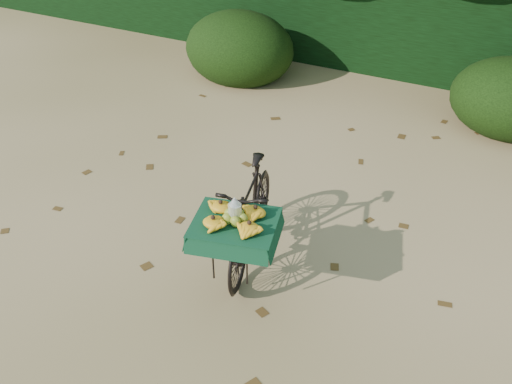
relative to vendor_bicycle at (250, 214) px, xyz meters
The scene contains 5 objects.
ground 0.76m from the vendor_bicycle, ahead, with size 80.00×80.00×0.00m, color tan.
vendor_bicycle is the anchor object (origin of this frame).
hedge_backdrop 6.25m from the vendor_bicycle, 85.12° to the left, with size 26.00×1.80×1.80m, color black.
bush_clumps 4.34m from the vendor_bicycle, 76.27° to the left, with size 8.80×1.70×0.90m, color black, non-canonical shape.
leaf_litter 0.94m from the vendor_bicycle, 47.04° to the left, with size 7.00×7.30×0.01m, color #4E3415, non-canonical shape.
Camera 1 is at (1.54, -3.76, 3.80)m, focal length 38.00 mm.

